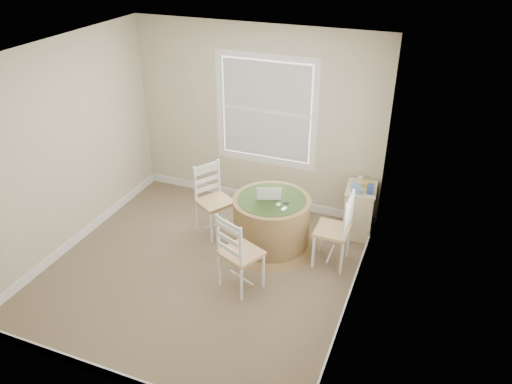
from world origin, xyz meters
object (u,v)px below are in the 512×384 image
at_px(chair_right, 332,230).
at_px(corner_chest, 359,210).
at_px(chair_left, 215,202).
at_px(laptop, 269,195).
at_px(chair_near, 241,253).
at_px(round_table, 271,221).

bearing_deg(chair_right, corner_chest, 167.15).
distance_m(chair_left, laptop, 0.80).
bearing_deg(laptop, chair_near, 69.24).
distance_m(chair_near, chair_right, 1.18).
bearing_deg(chair_near, round_table, -68.97).
bearing_deg(chair_near, laptop, -65.83).
bearing_deg(round_table, chair_near, -79.85).
xyz_separation_m(laptop, corner_chest, (1.02, 0.70, -0.39)).
xyz_separation_m(round_table, laptop, (-0.05, 0.02, 0.35)).
height_order(chair_near, chair_right, same).
bearing_deg(chair_right, chair_left, -93.67).
bearing_deg(round_table, laptop, 166.56).
bearing_deg(corner_chest, laptop, -151.22).
bearing_deg(round_table, chair_right, 8.50).
distance_m(chair_left, corner_chest, 1.91).
distance_m(laptop, corner_chest, 1.30).
bearing_deg(chair_near, chair_right, -111.83).
bearing_deg(chair_right, chair_near, -45.85).
xyz_separation_m(round_table, chair_left, (-0.80, 0.03, 0.09)).
relative_size(chair_left, chair_right, 1.00).
bearing_deg(laptop, round_table, 132.51).
relative_size(chair_near, chair_right, 1.00).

